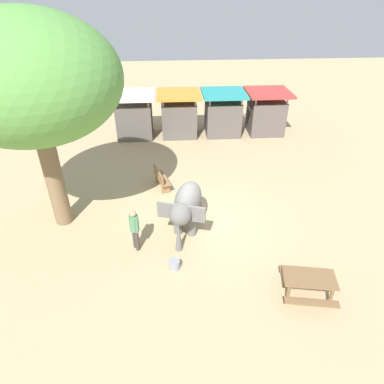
# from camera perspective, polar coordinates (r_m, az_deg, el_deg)

# --- Properties ---
(ground_plane) EXTENTS (60.00, 60.00, 0.00)m
(ground_plane) POSITION_cam_1_polar(r_m,az_deg,el_deg) (13.31, 1.22, -4.98)
(ground_plane) COLOR tan
(elephant) EXTENTS (1.84, 2.53, 1.74)m
(elephant) POSITION_cam_1_polar(r_m,az_deg,el_deg) (12.28, -0.94, -2.18)
(elephant) COLOR slate
(elephant) RESTS_ON ground_plane
(person_handler) EXTENTS (0.32, 0.44, 1.62)m
(person_handler) POSITION_cam_1_polar(r_m,az_deg,el_deg) (11.68, -9.66, -5.85)
(person_handler) COLOR #3F3833
(person_handler) RESTS_ON ground_plane
(shade_tree_main) EXTENTS (5.76, 5.28, 7.49)m
(shade_tree_main) POSITION_cam_1_polar(r_m,az_deg,el_deg) (12.01, -25.73, 16.55)
(shade_tree_main) COLOR brown
(shade_tree_main) RESTS_ON ground_plane
(wooden_bench) EXTENTS (0.78, 1.46, 0.88)m
(wooden_bench) POSITION_cam_1_polar(r_m,az_deg,el_deg) (15.23, -5.24, 2.31)
(wooden_bench) COLOR olive
(wooden_bench) RESTS_ON ground_plane
(picnic_table_near) EXTENTS (1.74, 1.72, 0.78)m
(picnic_table_near) POSITION_cam_1_polar(r_m,az_deg,el_deg) (10.77, 19.05, -14.11)
(picnic_table_near) COLOR brown
(picnic_table_near) RESTS_ON ground_plane
(market_stall_white) EXTENTS (2.50, 2.50, 2.52)m
(market_stall_white) POSITION_cam_1_polar(r_m,az_deg,el_deg) (20.50, -9.65, 12.25)
(market_stall_white) COLOR #59514C
(market_stall_white) RESTS_ON ground_plane
(market_stall_orange) EXTENTS (2.50, 2.50, 2.52)m
(market_stall_orange) POSITION_cam_1_polar(r_m,az_deg,el_deg) (20.41, -2.20, 12.59)
(market_stall_orange) COLOR #59514C
(market_stall_orange) RESTS_ON ground_plane
(market_stall_teal) EXTENTS (2.50, 2.50, 2.52)m
(market_stall_teal) POSITION_cam_1_polar(r_m,az_deg,el_deg) (20.65, 5.21, 12.72)
(market_stall_teal) COLOR #59514C
(market_stall_teal) RESTS_ON ground_plane
(market_stall_red) EXTENTS (2.50, 2.50, 2.52)m
(market_stall_red) POSITION_cam_1_polar(r_m,az_deg,el_deg) (21.20, 12.35, 12.65)
(market_stall_red) COLOR #59514C
(market_stall_red) RESTS_ON ground_plane
(feed_bucket) EXTENTS (0.36, 0.36, 0.32)m
(feed_bucket) POSITION_cam_1_polar(r_m,az_deg,el_deg) (11.33, -2.97, -12.10)
(feed_bucket) COLOR gray
(feed_bucket) RESTS_ON ground_plane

